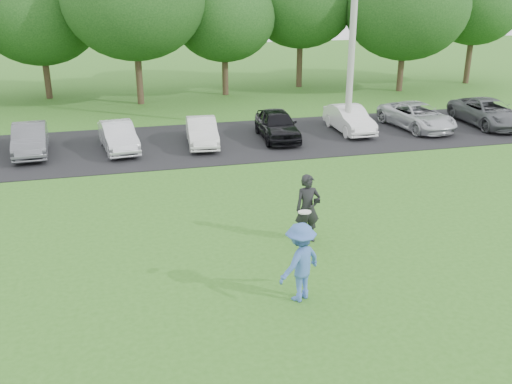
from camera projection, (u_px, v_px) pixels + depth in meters
ground at (296, 306)px, 12.13m from camera, size 100.00×100.00×0.00m
parking_lot at (201, 143)px, 23.91m from camera, size 32.00×6.50×0.03m
utility_pole at (353, 28)px, 23.55m from camera, size 0.28×0.28×9.14m
frisbee_player at (300, 262)px, 12.09m from camera, size 1.32×1.15×2.10m
camera_bystander at (308, 209)px, 14.79m from camera, size 0.68×0.46×1.83m
parked_cars at (206, 129)px, 23.69m from camera, size 29.07×5.04×1.25m
tree_row at (198, 8)px, 31.37m from camera, size 42.39×9.85×8.64m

